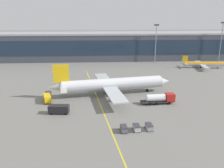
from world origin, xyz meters
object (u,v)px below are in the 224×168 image
object	(u,v)px
baggage_cart_0	(124,129)
main_airliner	(112,84)
fuel_tanker	(160,98)
lavatory_truck	(58,109)
baggage_cart_1	(137,128)
crew_van	(47,98)
baggage_cart_2	(149,127)
commuter_jet_far	(203,64)

from	to	relation	value
baggage_cart_0	main_airliner	bearing A→B (deg)	92.68
fuel_tanker	main_airliner	bearing A→B (deg)	146.84
lavatory_truck	baggage_cart_1	world-z (taller)	lavatory_truck
main_airliner	crew_van	world-z (taller)	main_airliner
crew_van	baggage_cart_1	distance (m)	33.53
baggage_cart_2	baggage_cart_1	bearing A→B (deg)	-174.63
main_airliner	fuel_tanker	size ratio (longest dim) A/B	4.00
lavatory_truck	crew_van	size ratio (longest dim) A/B	1.10
baggage_cart_1	baggage_cart_2	xyz separation A→B (m)	(3.19, 0.30, 0.00)
fuel_tanker	baggage_cart_1	size ratio (longest dim) A/B	3.93
lavatory_truck	commuter_jet_far	bearing A→B (deg)	39.40
lavatory_truck	baggage_cart_1	xyz separation A→B (m)	(20.87, -11.58, -0.64)
main_airliner	lavatory_truck	size ratio (longest dim) A/B	7.35
lavatory_truck	baggage_cart_0	xyz separation A→B (m)	(17.68, -11.88, -0.64)
fuel_tanker	baggage_cart_2	world-z (taller)	fuel_tanker
baggage_cart_0	baggage_cart_2	xyz separation A→B (m)	(6.37, 0.60, 0.00)
main_airliner	lavatory_truck	world-z (taller)	main_airliner
baggage_cart_1	baggage_cart_0	bearing A→B (deg)	-174.63
main_airliner	baggage_cart_2	distance (m)	28.12
lavatory_truck	baggage_cart_1	bearing A→B (deg)	-29.04
fuel_tanker	lavatory_truck	world-z (taller)	fuel_tanker
baggage_cart_0	baggage_cart_1	size ratio (longest dim) A/B	1.00
fuel_tanker	crew_van	bearing A→B (deg)	174.27
fuel_tanker	commuter_jet_far	distance (m)	60.97
fuel_tanker	crew_van	size ratio (longest dim) A/B	2.02
fuel_tanker	lavatory_truck	size ratio (longest dim) A/B	1.84
main_airliner	lavatory_truck	xyz separation A→B (m)	(-16.39, -15.61, -2.37)
fuel_tanker	baggage_cart_2	distance (m)	18.66
lavatory_truck	commuter_jet_far	xyz separation A→B (m)	(67.16, 55.17, 0.75)
lavatory_truck	baggage_cart_2	size ratio (longest dim) A/B	2.14
main_airliner	baggage_cart_2	size ratio (longest dim) A/B	15.72
crew_van	baggage_cart_2	size ratio (longest dim) A/B	1.94
main_airliner	baggage_cart_2	bearing A→B (deg)	-74.10
commuter_jet_far	crew_van	bearing A→B (deg)	-147.76
lavatory_truck	main_airliner	bearing A→B (deg)	43.59
baggage_cart_1	lavatory_truck	bearing A→B (deg)	150.96
crew_van	commuter_jet_far	distance (m)	85.48
crew_van	commuter_jet_far	world-z (taller)	commuter_jet_far
lavatory_truck	crew_van	world-z (taller)	lavatory_truck
crew_van	baggage_cart_0	size ratio (longest dim) A/B	1.94
baggage_cart_2	baggage_cart_0	bearing A→B (deg)	-174.63
main_airliner	baggage_cart_2	xyz separation A→B (m)	(7.66, -26.89, -3.00)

